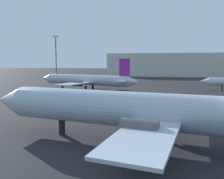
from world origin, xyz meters
TOP-DOWN VIEW (x-y plane):
  - airplane_at_gate at (1.56, 10.15)m, footprint 39.10×23.54m
  - airplane_on_taxiway at (-17.79, 51.31)m, footprint 32.43×25.08m
  - light_mast_left at (-40.46, 80.84)m, footprint 2.40×0.50m
  - terminal_building at (9.65, 135.23)m, footprint 75.17×22.94m

SIDE VIEW (x-z plane):
  - airplane_on_taxiway at x=-17.79m, z-range -1.32..8.08m
  - airplane_at_gate at x=1.56m, z-range -2.16..9.42m
  - terminal_building at x=9.65m, z-range 0.00..13.61m
  - light_mast_left at x=-40.46m, z-range 1.26..20.91m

